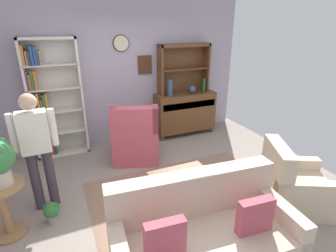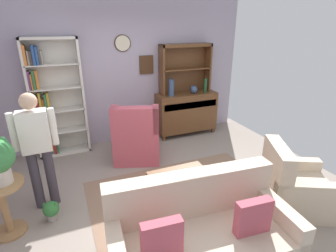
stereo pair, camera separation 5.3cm
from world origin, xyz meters
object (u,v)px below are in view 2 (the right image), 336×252
(vase_tall, at_px, (171,88))
(plant_stand, at_px, (3,203))
(vase_round, at_px, (194,89))
(bottle_wine, at_px, (205,85))
(wingback_chair, at_px, (137,140))
(potted_plant_small, at_px, (51,210))
(sideboard, at_px, (186,112))
(couch_floral, at_px, (201,238))
(sideboard_hutch, at_px, (185,62))
(person_reading, at_px, (37,144))
(bookshelf, at_px, (53,99))
(armchair_floral, at_px, (293,187))
(coffee_table, at_px, (180,179))
(book_stack, at_px, (174,177))

(vase_tall, relative_size, plant_stand, 0.51)
(vase_round, distance_m, bottle_wine, 0.27)
(wingback_chair, relative_size, potted_plant_small, 3.93)
(sideboard, relative_size, couch_floral, 0.70)
(sideboard_hutch, distance_m, person_reading, 3.31)
(vase_tall, distance_m, person_reading, 2.82)
(person_reading, bearing_deg, vase_round, 25.82)
(wingback_chair, bearing_deg, sideboard_hutch, 32.48)
(couch_floral, relative_size, potted_plant_small, 7.00)
(vase_tall, distance_m, bottle_wine, 0.78)
(bookshelf, relative_size, bottle_wine, 6.91)
(wingback_chair, bearing_deg, bookshelf, 146.83)
(sideboard, bearing_deg, potted_plant_small, -146.19)
(sideboard, height_order, wingback_chair, wingback_chair)
(armchair_floral, distance_m, potted_plant_small, 3.11)
(bottle_wine, relative_size, armchair_floral, 0.29)
(armchair_floral, relative_size, wingback_chair, 0.99)
(armchair_floral, bearing_deg, plant_stand, 165.14)
(bottle_wine, bearing_deg, coffee_table, -126.93)
(couch_floral, relative_size, person_reading, 1.20)
(vase_tall, height_order, wingback_chair, vase_tall)
(wingback_chair, bearing_deg, bottle_wine, 20.71)
(bookshelf, height_order, sideboard_hutch, bookshelf)
(bookshelf, distance_m, sideboard, 2.66)
(sideboard_hutch, distance_m, coffee_table, 2.78)
(vase_tall, height_order, armchair_floral, vase_tall)
(vase_tall, height_order, plant_stand, vase_tall)
(sideboard, xyz_separation_m, couch_floral, (-1.37, -3.10, -0.20))
(armchair_floral, xyz_separation_m, potted_plant_small, (-2.96, 0.94, -0.13))
(sideboard_hutch, xyz_separation_m, book_stack, (-1.26, -2.31, -1.10))
(sideboard, height_order, coffee_table, sideboard)
(bookshelf, xyz_separation_m, person_reading, (-0.22, -1.58, -0.14))
(bookshelf, relative_size, armchair_floral, 2.03)
(person_reading, xyz_separation_m, coffee_table, (1.68, -0.63, -0.55))
(armchair_floral, relative_size, coffee_table, 1.30)
(sideboard, relative_size, book_stack, 7.35)
(plant_stand, bearing_deg, sideboard_hutch, 31.57)
(couch_floral, distance_m, potted_plant_small, 1.88)
(armchair_floral, relative_size, potted_plant_small, 3.88)
(wingback_chair, bearing_deg, couch_floral, -90.88)
(bottle_wine, xyz_separation_m, person_reading, (-3.21, -1.41, -0.16))
(couch_floral, bearing_deg, vase_tall, 71.95)
(sideboard_hutch, distance_m, vase_tall, 0.64)
(sideboard, relative_size, coffee_table, 1.62)
(coffee_table, bearing_deg, bottle_wine, 53.07)
(vase_tall, relative_size, vase_round, 2.00)
(vase_tall, distance_m, wingback_chair, 1.35)
(vase_round, distance_m, coffee_table, 2.51)
(sideboard, relative_size, armchair_floral, 1.25)
(plant_stand, bearing_deg, vase_round, 28.31)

